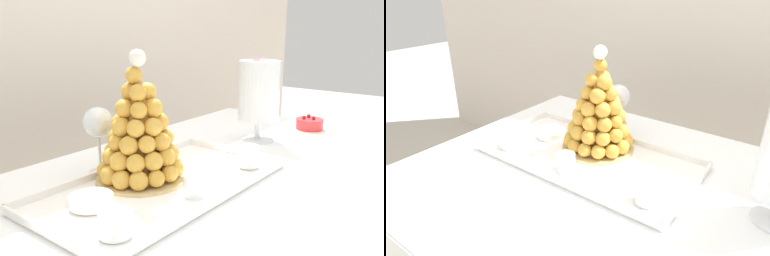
% 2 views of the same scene
% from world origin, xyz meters
% --- Properties ---
extents(buffet_table, '(1.35, 0.93, 0.76)m').
position_xyz_m(buffet_table, '(0.00, 0.00, 0.66)').
color(buffet_table, brown).
rests_on(buffet_table, ground_plane).
extents(serving_tray, '(0.64, 0.34, 0.02)m').
position_xyz_m(serving_tray, '(-0.23, 0.06, 0.76)').
color(serving_tray, white).
rests_on(serving_tray, buffet_table).
extents(croquembouche, '(0.23, 0.23, 0.32)m').
position_xyz_m(croquembouche, '(-0.24, 0.13, 0.89)').
color(croquembouche, tan).
rests_on(croquembouche, serving_tray).
extents(dessert_cup_left, '(0.06, 0.06, 0.05)m').
position_xyz_m(dessert_cup_left, '(-0.47, -0.03, 0.79)').
color(dessert_cup_left, silver).
rests_on(dessert_cup_left, serving_tray).
extents(dessert_cup_mid_left, '(0.05, 0.05, 0.05)m').
position_xyz_m(dessert_cup_mid_left, '(-0.23, -0.04, 0.79)').
color(dessert_cup_mid_left, silver).
rests_on(dessert_cup_mid_left, serving_tray).
extents(dessert_cup_centre, '(0.06, 0.06, 0.06)m').
position_xyz_m(dessert_cup_centre, '(0.01, -0.03, 0.79)').
color(dessert_cup_centre, silver).
rests_on(dessert_cup_centre, serving_tray).
extents(creme_brulee_ramekin, '(0.09, 0.09, 0.02)m').
position_xyz_m(creme_brulee_ramekin, '(-0.41, 0.10, 0.78)').
color(creme_brulee_ramekin, white).
rests_on(creme_brulee_ramekin, serving_tray).
extents(wine_glass, '(0.08, 0.08, 0.18)m').
position_xyz_m(wine_glass, '(-0.25, 0.27, 0.89)').
color(wine_glass, silver).
rests_on(wine_glass, buffet_table).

